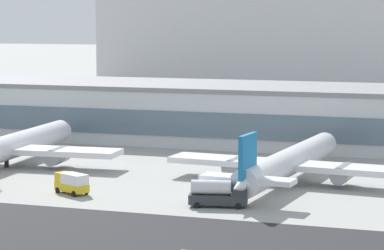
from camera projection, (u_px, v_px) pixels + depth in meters
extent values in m
cube|color=silver|center=(224.00, 115.00, 196.72)|extent=(152.70, 28.97, 11.64)
cube|color=slate|center=(204.00, 125.00, 183.01)|extent=(148.12, 0.30, 5.24)
cube|color=gray|center=(224.00, 86.00, 195.95)|extent=(154.23, 29.26, 1.00)
cube|color=#BCBCC1|center=(267.00, 28.00, 332.29)|extent=(121.67, 39.80, 46.36)
cylinder|color=white|center=(12.00, 146.00, 164.80)|extent=(7.47, 46.09, 4.59)
sphere|color=white|center=(61.00, 131.00, 186.82)|extent=(4.36, 4.36, 4.36)
cube|color=white|center=(10.00, 149.00, 163.98)|extent=(42.58, 9.53, 1.01)
cylinder|color=gray|center=(57.00, 156.00, 161.66)|extent=(3.38, 6.60, 2.98)
cylinder|color=black|center=(7.00, 164.00, 162.96)|extent=(0.83, 0.83, 1.26)
cylinder|color=silver|center=(290.00, 161.00, 148.13)|extent=(8.47, 44.71, 4.45)
sphere|color=silver|center=(325.00, 144.00, 168.35)|extent=(4.23, 4.23, 4.23)
cone|color=silver|center=(243.00, 184.00, 127.90)|extent=(4.71, 8.34, 4.00)
cube|color=silver|center=(288.00, 165.00, 147.37)|extent=(41.73, 10.39, 0.98)
cylinder|color=gray|center=(343.00, 173.00, 143.77)|extent=(3.45, 6.47, 2.89)
cylinder|color=gray|center=(236.00, 166.00, 151.17)|extent=(3.45, 6.47, 2.89)
cube|color=silver|center=(248.00, 179.00, 129.47)|extent=(14.32, 4.93, 0.78)
cube|color=#1975B2|center=(248.00, 158.00, 129.09)|extent=(1.25, 6.05, 7.12)
cylinder|color=black|center=(285.00, 180.00, 146.45)|extent=(0.80, 0.80, 1.22)
cube|color=gold|center=(72.00, 187.00, 138.41)|extent=(6.44, 4.85, 1.20)
cube|color=silver|center=(74.00, 179.00, 137.73)|extent=(4.89, 4.01, 1.60)
cube|color=gold|center=(63.00, 177.00, 139.77)|extent=(2.50, 2.73, 1.50)
cylinder|color=black|center=(70.00, 188.00, 140.80)|extent=(0.93, 0.66, 0.90)
cylinder|color=black|center=(58.00, 190.00, 139.12)|extent=(0.93, 0.66, 0.90)
cylinder|color=black|center=(86.00, 192.00, 137.83)|extent=(0.93, 0.66, 0.90)
cylinder|color=black|center=(74.00, 194.00, 136.16)|extent=(0.93, 0.66, 0.90)
cube|color=#2D3338|center=(218.00, 199.00, 128.83)|extent=(8.86, 4.33, 1.40)
cylinder|color=silver|center=(211.00, 187.00, 128.73)|extent=(6.09, 3.27, 2.10)
cube|color=#2D3338|center=(241.00, 189.00, 128.28)|extent=(2.50, 2.77, 1.80)
cylinder|color=black|center=(238.00, 206.00, 127.31)|extent=(0.94, 0.46, 0.90)
cylinder|color=black|center=(239.00, 203.00, 129.87)|extent=(0.94, 0.46, 0.90)
cylinder|color=black|center=(197.00, 205.00, 127.96)|extent=(0.94, 0.46, 0.90)
cylinder|color=black|center=(199.00, 202.00, 130.52)|extent=(0.94, 0.46, 0.90)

